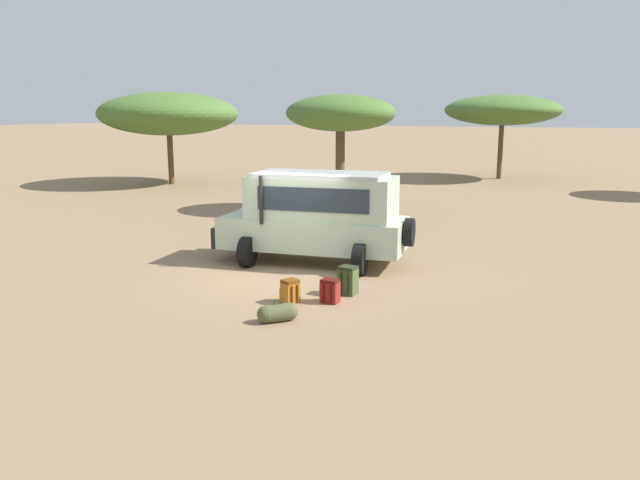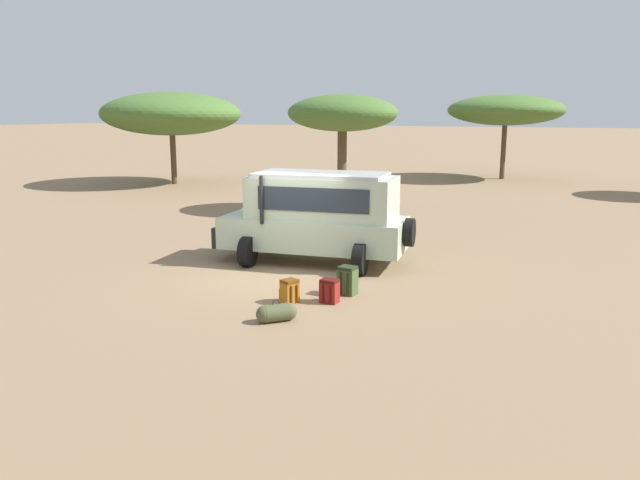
{
  "view_description": "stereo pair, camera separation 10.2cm",
  "coord_description": "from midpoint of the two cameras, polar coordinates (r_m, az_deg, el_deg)",
  "views": [
    {
      "loc": [
        6.85,
        -13.48,
        4.02
      ],
      "look_at": [
        1.0,
        -0.1,
        1.0
      ],
      "focal_mm": 35.0,
      "sensor_mm": 36.0,
      "label": 1
    },
    {
      "loc": [
        6.95,
        -13.44,
        4.02
      ],
      "look_at": [
        1.0,
        -0.1,
        1.0
      ],
      "focal_mm": 35.0,
      "sensor_mm": 36.0,
      "label": 2
    }
  ],
  "objects": [
    {
      "name": "ground_plane",
      "position": [
        15.65,
        -3.02,
        -3.22
      ],
      "size": [
        320.0,
        320.0,
        0.0
      ],
      "primitive_type": "plane",
      "color": "#8C7051"
    },
    {
      "name": "safari_vehicle",
      "position": [
        16.67,
        -0.05,
        2.27
      ],
      "size": [
        5.45,
        3.12,
        2.44
      ],
      "color": "#B2C6A8",
      "rests_on": "ground_plane"
    },
    {
      "name": "backpack_beside_front_wheel",
      "position": [
        13.96,
        2.77,
        -3.73
      ],
      "size": [
        0.42,
        0.45,
        0.64
      ],
      "color": "#42562D",
      "rests_on": "ground_plane"
    },
    {
      "name": "backpack_cluster_center",
      "position": [
        13.37,
        1.11,
        -4.69
      ],
      "size": [
        0.39,
        0.39,
        0.51
      ],
      "color": "maroon",
      "rests_on": "ground_plane"
    },
    {
      "name": "backpack_near_rear_wheel",
      "position": [
        13.39,
        -2.6,
        -4.7
      ],
      "size": [
        0.45,
        0.42,
        0.51
      ],
      "color": "#B26619",
      "rests_on": "ground_plane"
    },
    {
      "name": "duffel_bag_low_black_case",
      "position": [
        12.24,
        -3.74,
        -6.65
      ],
      "size": [
        0.69,
        0.68,
        0.45
      ],
      "color": "#4C5133",
      "rests_on": "ground_plane"
    },
    {
      "name": "acacia_tree_far_left",
      "position": [
        36.12,
        -13.35,
        11.16
      ],
      "size": [
        7.68,
        7.61,
        5.08
      ],
      "color": "brown",
      "rests_on": "ground_plane"
    },
    {
      "name": "acacia_tree_left_mid",
      "position": [
        25.37,
        2.17,
        11.44
      ],
      "size": [
        4.47,
        3.96,
        4.69
      ],
      "color": "brown",
      "rests_on": "ground_plane"
    },
    {
      "name": "acacia_tree_centre_back",
      "position": [
        39.5,
        16.69,
        11.3
      ],
      "size": [
        6.82,
        7.28,
        5.0
      ],
      "color": "brown",
      "rests_on": "ground_plane"
    }
  ]
}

